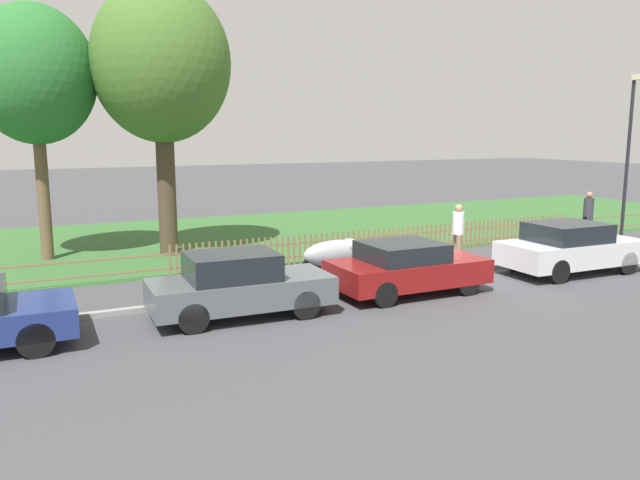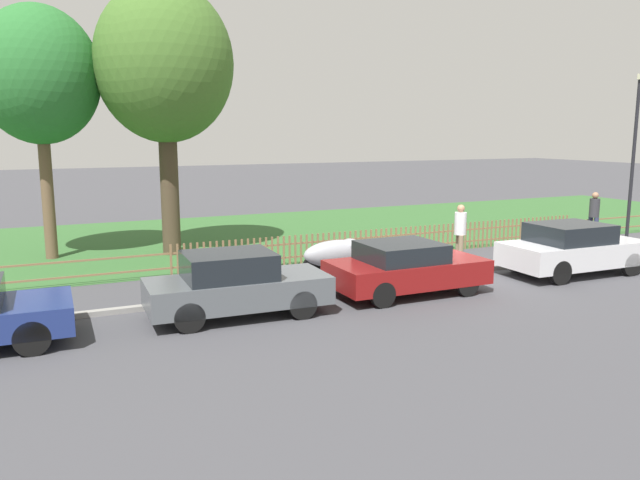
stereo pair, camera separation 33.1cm
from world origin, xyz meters
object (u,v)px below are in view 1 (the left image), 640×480
(covered_motorcycle, at_px, (338,253))
(street_lamp, at_px, (632,142))
(pedestrian_near_fence, at_px, (588,212))
(tree_behind_motorcycle, at_px, (161,65))
(parked_car_black_saloon, at_px, (239,285))
(tree_nearest_kerb, at_px, (34,76))
(pedestrian_by_lamp, at_px, (458,229))
(parked_car_navy_estate, at_px, (406,267))
(parked_car_red_compact, at_px, (570,247))

(covered_motorcycle, distance_m, street_lamp, 10.75)
(pedestrian_near_fence, height_order, street_lamp, street_lamp)
(tree_behind_motorcycle, bearing_deg, parked_car_black_saloon, -91.47)
(tree_nearest_kerb, distance_m, pedestrian_by_lamp, 13.59)
(parked_car_navy_estate, relative_size, pedestrian_near_fence, 2.16)
(parked_car_black_saloon, xyz_separation_m, pedestrian_near_fence, (14.88, 3.79, 0.29))
(tree_behind_motorcycle, bearing_deg, pedestrian_near_fence, -14.82)
(tree_nearest_kerb, relative_size, tree_behind_motorcycle, 0.90)
(parked_car_black_saloon, distance_m, tree_nearest_kerb, 10.40)
(parked_car_black_saloon, xyz_separation_m, street_lamp, (14.11, 1.62, 2.92))
(pedestrian_by_lamp, relative_size, street_lamp, 0.31)
(street_lamp, bearing_deg, parked_car_navy_estate, -171.15)
(covered_motorcycle, height_order, street_lamp, street_lamp)
(parked_car_black_saloon, xyz_separation_m, parked_car_navy_estate, (4.38, 0.11, -0.05))
(parked_car_navy_estate, bearing_deg, tree_nearest_kerb, 132.58)
(parked_car_black_saloon, relative_size, pedestrian_by_lamp, 2.22)
(street_lamp, bearing_deg, parked_car_red_compact, -159.09)
(parked_car_navy_estate, distance_m, tree_nearest_kerb, 12.49)
(covered_motorcycle, xyz_separation_m, tree_nearest_kerb, (-7.28, 5.72, 5.02))
(street_lamp, bearing_deg, tree_nearest_kerb, 158.52)
(parked_car_black_saloon, xyz_separation_m, parked_car_red_compact, (9.81, -0.02, 0.02))
(covered_motorcycle, distance_m, tree_nearest_kerb, 10.53)
(parked_car_red_compact, bearing_deg, pedestrian_by_lamp, 126.49)
(parked_car_red_compact, bearing_deg, tree_behind_motorcycle, 142.50)
(covered_motorcycle, relative_size, pedestrian_by_lamp, 1.15)
(parked_car_red_compact, height_order, street_lamp, street_lamp)
(parked_car_navy_estate, height_order, pedestrian_near_fence, pedestrian_near_fence)
(pedestrian_near_fence, distance_m, street_lamp, 3.49)
(parked_car_black_saloon, distance_m, pedestrian_near_fence, 15.36)
(covered_motorcycle, relative_size, pedestrian_near_fence, 1.15)
(covered_motorcycle, bearing_deg, pedestrian_by_lamp, -1.81)
(pedestrian_near_fence, xyz_separation_m, street_lamp, (-0.77, -2.17, 2.63))
(tree_nearest_kerb, relative_size, pedestrian_near_fence, 4.34)
(tree_behind_motorcycle, relative_size, pedestrian_near_fence, 4.80)
(tree_nearest_kerb, bearing_deg, parked_car_navy_estate, -47.18)
(parked_car_black_saloon, xyz_separation_m, tree_behind_motorcycle, (0.20, 7.68, 5.30))
(parked_car_red_compact, relative_size, pedestrian_near_fence, 2.35)
(pedestrian_by_lamp, xyz_separation_m, street_lamp, (6.17, -1.01, 2.63))
(parked_car_red_compact, distance_m, tree_behind_motorcycle, 13.40)
(street_lamp, bearing_deg, pedestrian_by_lamp, 170.75)
(parked_car_black_saloon, bearing_deg, covered_motorcycle, 37.99)
(parked_car_red_compact, relative_size, tree_behind_motorcycle, 0.49)
(parked_car_navy_estate, distance_m, parked_car_red_compact, 5.44)
(pedestrian_by_lamp, bearing_deg, parked_car_navy_estate, -35.17)
(parked_car_red_compact, height_order, tree_nearest_kerb, tree_nearest_kerb)
(pedestrian_by_lamp, height_order, street_lamp, street_lamp)
(parked_car_black_saloon, relative_size, parked_car_navy_estate, 1.03)
(covered_motorcycle, relative_size, street_lamp, 0.36)
(covered_motorcycle, distance_m, pedestrian_by_lamp, 4.10)
(parked_car_red_compact, xyz_separation_m, tree_behind_motorcycle, (-9.61, 7.70, 5.28))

